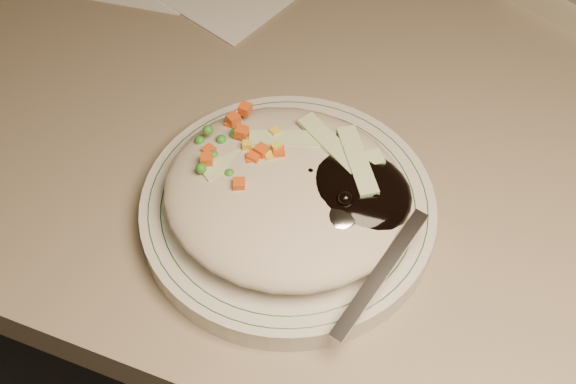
% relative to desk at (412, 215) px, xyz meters
% --- Properties ---
extents(desk, '(1.40, 0.70, 0.74)m').
position_rel_desk_xyz_m(desk, '(0.00, 0.00, 0.00)').
color(desk, gray).
rests_on(desk, ground).
extents(plate, '(0.24, 0.24, 0.02)m').
position_rel_desk_xyz_m(plate, '(-0.08, -0.19, 0.21)').
color(plate, silver).
rests_on(plate, desk).
extents(plate_rim, '(0.22, 0.22, 0.00)m').
position_rel_desk_xyz_m(plate_rim, '(-0.08, -0.19, 0.22)').
color(plate_rim, '#144723').
rests_on(plate_rim, plate).
extents(meal, '(0.21, 0.19, 0.05)m').
position_rel_desk_xyz_m(meal, '(-0.07, -0.19, 0.24)').
color(meal, '#C1B59C').
rests_on(meal, plate).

